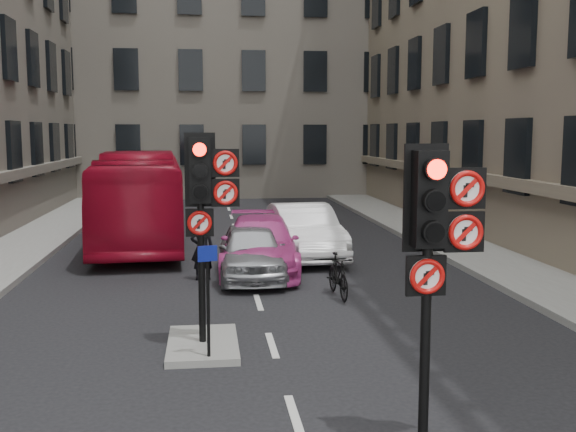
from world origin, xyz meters
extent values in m
cube|color=gray|center=(7.20, 12.00, 0.08)|extent=(3.00, 50.00, 0.16)
cube|color=gray|center=(-1.20, 5.00, 0.06)|extent=(1.20, 2.00, 0.12)
cube|color=#6B645A|center=(0.00, 38.00, 10.00)|extent=(30.00, 14.00, 20.00)
cylinder|color=black|center=(1.40, 1.00, 1.20)|extent=(0.12, 0.12, 2.40)
cube|color=black|center=(1.40, 1.00, 2.95)|extent=(0.36, 0.28, 1.10)
cube|color=black|center=(1.40, 1.13, 2.95)|extent=(0.52, 0.03, 1.25)
cylinder|color=#FF1407|center=(1.40, 0.76, 3.30)|extent=(0.22, 0.01, 0.22)
cylinder|color=black|center=(1.40, 0.76, 2.95)|extent=(0.22, 0.01, 0.22)
cylinder|color=black|center=(1.40, 0.76, 2.60)|extent=(0.22, 0.01, 0.22)
cube|color=black|center=(1.82, 0.98, 3.07)|extent=(0.47, 0.05, 0.47)
cylinder|color=white|center=(1.82, 0.94, 3.07)|extent=(0.41, 0.02, 0.41)
torus|color=#BF0C0A|center=(1.82, 0.93, 3.07)|extent=(0.41, 0.06, 0.41)
cube|color=#BF0C0A|center=(1.82, 0.92, 3.07)|extent=(0.25, 0.01, 0.25)
cube|color=black|center=(1.82, 0.98, 2.57)|extent=(0.47, 0.05, 0.47)
cylinder|color=white|center=(1.82, 0.94, 2.57)|extent=(0.41, 0.02, 0.41)
torus|color=#BF0C0A|center=(1.82, 0.93, 2.57)|extent=(0.41, 0.06, 0.41)
cube|color=#BF0C0A|center=(1.82, 0.92, 2.57)|extent=(0.25, 0.01, 0.25)
cube|color=black|center=(1.38, 0.98, 2.07)|extent=(0.47, 0.05, 0.47)
cylinder|color=white|center=(1.38, 0.94, 2.07)|extent=(0.41, 0.02, 0.41)
torus|color=#BF0C0A|center=(1.38, 0.93, 2.07)|extent=(0.41, 0.06, 0.41)
cube|color=#BF0C0A|center=(1.38, 0.92, 2.07)|extent=(0.25, 0.01, 0.25)
cylinder|color=black|center=(-1.20, 5.00, 1.32)|extent=(0.12, 0.12, 2.40)
cube|color=black|center=(-1.20, 5.00, 3.07)|extent=(0.36, 0.28, 1.10)
cube|color=black|center=(-1.20, 5.13, 3.07)|extent=(0.52, 0.03, 1.25)
cylinder|color=#FF1407|center=(-1.20, 4.75, 3.42)|extent=(0.22, 0.02, 0.22)
cylinder|color=black|center=(-1.20, 4.75, 3.07)|extent=(0.22, 0.02, 0.22)
cylinder|color=black|center=(-1.20, 4.75, 2.72)|extent=(0.22, 0.02, 0.22)
cube|color=black|center=(-0.78, 4.98, 3.19)|extent=(0.47, 0.05, 0.47)
cylinder|color=white|center=(-0.78, 4.94, 3.19)|extent=(0.41, 0.02, 0.41)
torus|color=#BF0C0A|center=(-0.78, 4.92, 3.19)|extent=(0.41, 0.06, 0.41)
cube|color=#BF0C0A|center=(-0.78, 4.92, 3.19)|extent=(0.25, 0.02, 0.25)
cube|color=black|center=(-0.78, 4.98, 2.69)|extent=(0.47, 0.05, 0.47)
cylinder|color=white|center=(-0.78, 4.94, 2.69)|extent=(0.41, 0.02, 0.41)
torus|color=#BF0C0A|center=(-0.78, 4.92, 2.69)|extent=(0.41, 0.06, 0.41)
cube|color=#BF0C0A|center=(-0.78, 4.92, 2.69)|extent=(0.25, 0.02, 0.25)
cube|color=black|center=(-1.22, 4.98, 2.19)|extent=(0.47, 0.05, 0.47)
cylinder|color=white|center=(-1.22, 4.94, 2.19)|extent=(0.41, 0.02, 0.41)
torus|color=#BF0C0A|center=(-1.22, 4.92, 2.19)|extent=(0.41, 0.06, 0.41)
cube|color=#BF0C0A|center=(-1.22, 4.92, 2.19)|extent=(0.25, 0.02, 0.25)
imported|color=#9EA1A6|center=(0.03, 10.54, 0.69)|extent=(1.71, 4.09, 1.38)
imported|color=white|center=(1.76, 13.17, 0.78)|extent=(2.03, 4.86, 1.56)
imported|color=#BE3889|center=(0.31, 11.26, 0.72)|extent=(2.42, 5.10, 1.44)
imported|color=maroon|center=(-3.29, 16.69, 1.53)|extent=(3.20, 11.10, 3.06)
imported|color=black|center=(1.83, 8.28, 0.49)|extent=(0.55, 1.65, 0.98)
imported|color=black|center=(-1.22, 10.44, 0.80)|extent=(0.61, 0.42, 1.60)
cylinder|color=black|center=(-1.10, 4.20, 1.01)|extent=(0.05, 0.05, 1.77)
cube|color=navy|center=(-1.10, 4.16, 1.81)|extent=(0.31, 0.10, 0.25)
camera|label=1|loc=(-1.12, -6.34, 3.71)|focal=42.00mm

